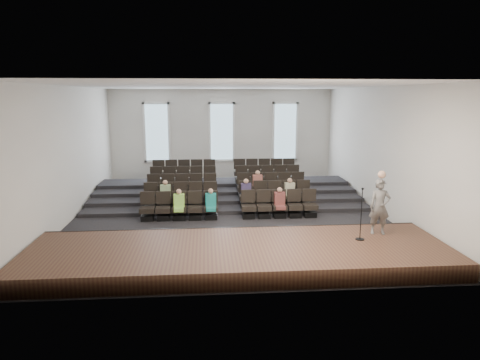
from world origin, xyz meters
The scene contains 14 objects.
ground centered at (0.00, 0.00, 0.00)m, with size 14.00×14.00×0.00m, color black.
ceiling centered at (0.00, 0.00, 5.01)m, with size 12.00×14.00×0.02m, color white.
wall_back centered at (0.00, 7.02, 2.50)m, with size 12.00×0.04×5.00m, color silver.
wall_front centered at (0.00, -7.02, 2.50)m, with size 12.00×0.04×5.00m, color silver.
wall_left centered at (-6.02, 0.00, 2.50)m, with size 0.04×14.00×5.00m, color silver.
wall_right centered at (6.02, 0.00, 2.50)m, with size 0.04×14.00×5.00m, color silver.
stage centered at (0.00, -5.10, 0.25)m, with size 11.80×3.60×0.50m, color #48301F.
stage_lip centered at (0.00, -3.33, 0.25)m, with size 11.80×0.06×0.52m, color black.
risers centered at (0.00, 3.17, 0.20)m, with size 11.80×4.80×0.60m.
seating_rows centered at (0.00, 1.54, 0.68)m, with size 6.80×4.70×1.67m.
windows centered at (0.00, 6.95, 2.70)m, with size 8.44×0.10×3.24m.
audience centered at (0.19, 0.15, 0.79)m, with size 5.45×2.64×1.10m.
speaker centered at (4.33, -4.31, 1.34)m, with size 0.62×0.40×1.69m, color #5C5A58.
mic_stand centered at (3.58, -4.80, 0.96)m, with size 0.26×0.26×1.56m.
Camera 1 is at (-0.89, -16.43, 4.64)m, focal length 32.00 mm.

